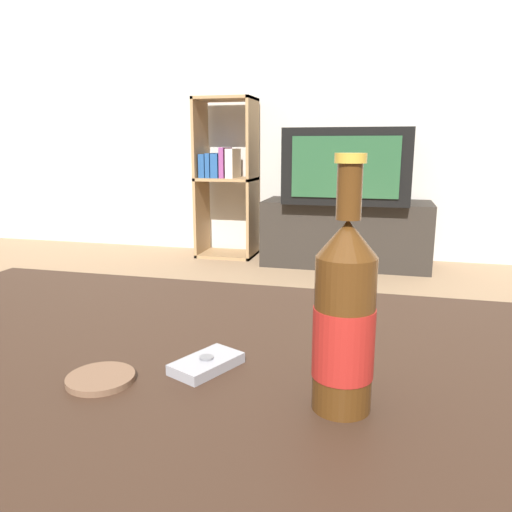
{
  "coord_description": "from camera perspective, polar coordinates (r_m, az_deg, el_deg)",
  "views": [
    {
      "loc": [
        0.29,
        -0.6,
        0.79
      ],
      "look_at": [
        0.08,
        0.22,
        0.6
      ],
      "focal_mm": 35.0,
      "sensor_mm": 36.0,
      "label": 1
    }
  ],
  "objects": [
    {
      "name": "back_wall",
      "position": [
        3.67,
        10.3,
        20.35
      ],
      "size": [
        8.0,
        0.05,
        2.6
      ],
      "color": "beige",
      "rests_on": "ground_plane"
    },
    {
      "name": "coffee_table",
      "position": [
        0.76,
        -10.77,
        -16.04
      ],
      "size": [
        1.13,
        0.77,
        0.5
      ],
      "color": "#332116",
      "rests_on": "ground_plane"
    },
    {
      "name": "beer_bottle",
      "position": [
        0.55,
        10.04,
        -7.15
      ],
      "size": [
        0.07,
        0.07,
        0.28
      ],
      "color": "#47280F",
      "rests_on": "coffee_table"
    },
    {
      "name": "tv_stand",
      "position": [
        3.39,
        10.23,
        2.58
      ],
      "size": [
        1.09,
        0.43,
        0.43
      ],
      "color": "#28231E",
      "rests_on": "ground_plane"
    },
    {
      "name": "bookshelf",
      "position": [
        3.59,
        -3.58,
        9.24
      ],
      "size": [
        0.41,
        0.3,
        1.11
      ],
      "color": "#99754C",
      "rests_on": "ground_plane"
    },
    {
      "name": "cell_phone",
      "position": [
        0.67,
        -5.67,
        -12.13
      ],
      "size": [
        0.09,
        0.11,
        0.02
      ],
      "rotation": [
        0.0,
        0.0,
        -0.44
      ],
      "color": "gray",
      "rests_on": "coffee_table"
    },
    {
      "name": "coaster",
      "position": [
        0.67,
        -17.33,
        -13.23
      ],
      "size": [
        0.08,
        0.08,
        0.01
      ],
      "color": "brown",
      "rests_on": "coffee_table"
    },
    {
      "name": "television",
      "position": [
        3.34,
        10.53,
        10.15
      ],
      "size": [
        0.77,
        0.6,
        0.46
      ],
      "color": "black",
      "rests_on": "tv_stand"
    }
  ]
}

